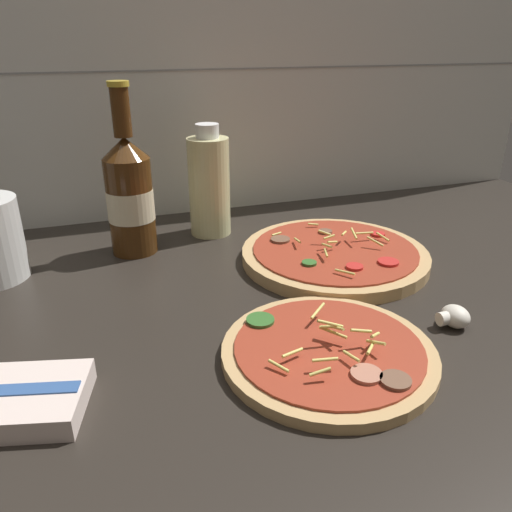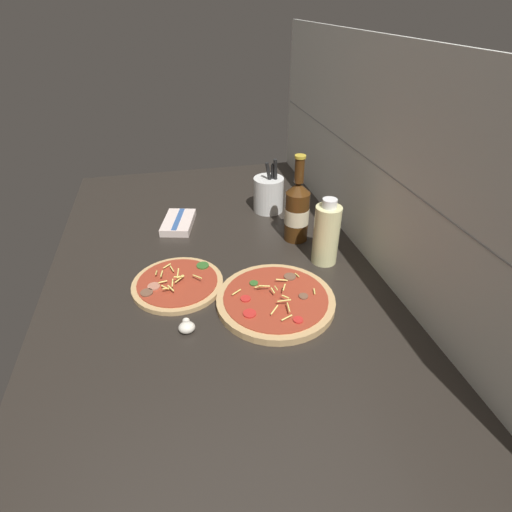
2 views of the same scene
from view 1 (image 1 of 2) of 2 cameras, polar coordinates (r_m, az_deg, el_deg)
name	(u,v)px [view 1 (image 1 of 2)]	position (r cm, az deg, el deg)	size (l,w,h in cm)	color
counter_slab	(259,330)	(64.76, 0.29, -8.40)	(160.00, 90.00, 2.50)	#28231E
tile_backsplash	(178,70)	(98.99, -8.86, 20.28)	(160.00, 1.13, 60.00)	silver
pizza_near	(328,352)	(57.62, 8.27, -10.80)	(24.12, 24.12, 4.89)	tan
pizza_far	(334,255)	(81.01, 8.95, 0.14)	(29.70, 29.70, 4.59)	tan
beer_bottle	(130,194)	(83.38, -14.24, 6.86)	(7.56, 7.56, 27.24)	#47280F
oil_bottle	(209,185)	(89.65, -5.37, 8.09)	(7.31, 7.31, 19.67)	beige
mushroom_left	(454,317)	(67.14, 21.69, -6.45)	(4.05, 3.86, 2.70)	white
dish_towel	(0,401)	(55.62, -27.22, -14.54)	(17.84, 13.02, 2.56)	beige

